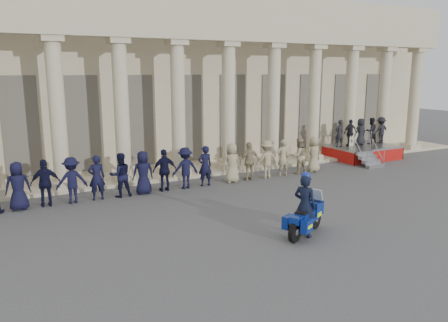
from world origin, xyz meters
TOP-DOWN VIEW (x-y plane):
  - ground at (0.00, 0.00)m, footprint 90.00×90.00m
  - building at (-0.00, 14.74)m, footprint 40.00×12.50m
  - officer_rank at (-2.19, 6.11)m, footprint 20.56×0.67m
  - reviewing_stand at (12.55, 7.57)m, footprint 3.97×3.70m
  - motorcycle at (2.01, -0.62)m, footprint 1.89×1.29m
  - rider at (1.91, -0.67)m, footprint 0.73×0.83m

SIDE VIEW (x-z plane):
  - ground at x=0.00m, z-range 0.00..0.00m
  - motorcycle at x=2.01m, z-range -0.09..1.23m
  - officer_rank at x=-2.19m, z-range 0.00..1.77m
  - rider at x=1.91m, z-range -0.01..2.00m
  - reviewing_stand at x=12.55m, z-range 0.07..2.35m
  - building at x=0.00m, z-range 0.02..9.02m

